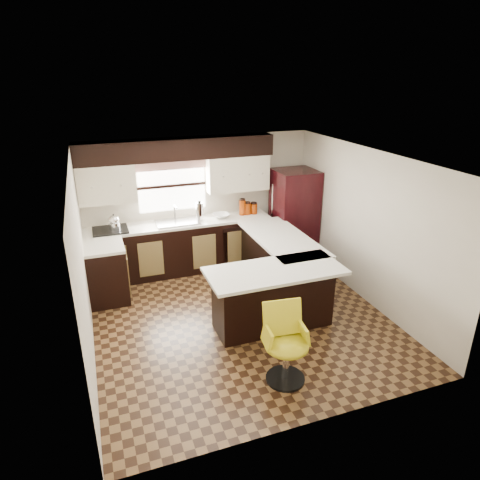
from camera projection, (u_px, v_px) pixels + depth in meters
name	position (u px, v px, depth m)	size (l,w,h in m)	color
floor	(240.00, 317.00, 6.45)	(4.40, 4.40, 0.00)	#49301A
ceiling	(240.00, 159.00, 5.55)	(4.40, 4.40, 0.00)	silver
wall_back	(200.00, 201.00, 7.92)	(4.40, 4.40, 0.00)	beige
wall_front	(318.00, 327.00, 4.08)	(4.40, 4.40, 0.00)	beige
wall_left	(82.00, 266.00, 5.34)	(4.40, 4.40, 0.00)	beige
wall_right	(366.00, 227.00, 6.66)	(4.40, 4.40, 0.00)	beige
base_cab_back	(181.00, 248.00, 7.80)	(3.30, 0.60, 0.90)	black
base_cab_left	(107.00, 274.00, 6.80)	(0.60, 0.70, 0.90)	black
counter_back	(180.00, 223.00, 7.62)	(3.30, 0.60, 0.04)	silver
counter_left	(104.00, 247.00, 6.63)	(0.60, 0.70, 0.04)	silver
soffit	(177.00, 149.00, 7.26)	(3.40, 0.35, 0.36)	black
upper_cab_left	(106.00, 184.00, 7.06)	(0.94, 0.35, 0.64)	beige
upper_cab_right	(237.00, 173.00, 7.79)	(1.14, 0.35, 0.64)	beige
window_pane	(172.00, 186.00, 7.61)	(1.20, 0.02, 0.90)	white
valance	(171.00, 164.00, 7.43)	(1.30, 0.06, 0.18)	#D19B93
sink	(177.00, 222.00, 7.57)	(0.75, 0.45, 0.03)	#B2B2B7
dishwasher	(238.00, 247.00, 7.87)	(0.58, 0.03, 0.78)	black
cooktop	(110.00, 230.00, 7.21)	(0.58, 0.50, 0.03)	black
peninsula_long	(278.00, 265.00, 7.11)	(0.60, 1.95, 0.90)	black
peninsula_return	(273.00, 298.00, 6.09)	(1.65, 0.60, 0.90)	black
counter_pen_long	(282.00, 238.00, 6.95)	(0.84, 1.95, 0.04)	silver
counter_pen_return	(275.00, 271.00, 5.83)	(1.89, 0.84, 0.04)	silver
refrigerator	(294.00, 216.00, 8.13)	(0.76, 0.73, 1.77)	black
bar_chair	(287.00, 346.00, 4.98)	(0.52, 0.52, 0.97)	yellow
kettle	(114.00, 222.00, 7.18)	(0.19, 0.19, 0.26)	silver
percolator	(200.00, 211.00, 7.67)	(0.13, 0.13, 0.32)	silver
mixing_bowl	(221.00, 216.00, 7.84)	(0.30, 0.30, 0.07)	white
canister_large	(242.00, 208.00, 7.95)	(0.12, 0.12, 0.28)	#872B04
canister_med	(247.00, 209.00, 8.00)	(0.14, 0.14, 0.21)	#872B04
canister_small	(254.00, 209.00, 8.04)	(0.13, 0.13, 0.19)	#872B04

